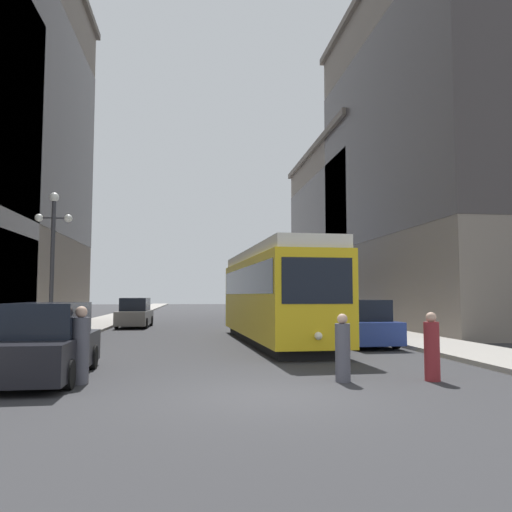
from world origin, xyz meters
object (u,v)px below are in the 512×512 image
object	(u,v)px
parked_car_right_far	(361,324)
transit_bus	(291,296)
pedestrian_crossing_near	(343,350)
parked_car_left_near	(135,314)
streetcar	(274,293)
lamp_post_left_near	(53,244)
parked_car_left_mid	(47,343)
pedestrian_crossing_far	(432,349)
pedestrian_on_sidewalk	(80,347)

from	to	relation	value
parked_car_right_far	transit_bus	bearing A→B (deg)	-92.15
parked_car_right_far	pedestrian_crossing_near	size ratio (longest dim) A/B	2.80
parked_car_left_near	streetcar	bearing A→B (deg)	-56.60
parked_car_left_near	lamp_post_left_near	bearing A→B (deg)	-97.12
parked_car_left_near	pedestrian_crossing_near	xyz separation A→B (m)	(6.98, -20.90, -0.11)
parked_car_left_near	parked_car_left_mid	xyz separation A→B (m)	(-0.00, -19.57, 0.00)
transit_bus	parked_car_left_mid	distance (m)	22.78
pedestrian_crossing_far	parked_car_left_near	bearing A→B (deg)	-117.81
transit_bus	lamp_post_left_near	xyz separation A→B (m)	(-12.01, -12.83, 2.03)
parked_car_right_far	lamp_post_left_near	distance (m)	12.49
parked_car_left_near	pedestrian_crossing_far	size ratio (longest dim) A/B	2.92
transit_bus	pedestrian_crossing_far	xyz separation A→B (m)	(-1.01, -21.86, -1.20)
parked_car_right_far	pedestrian_on_sidewalk	distance (m)	11.86
lamp_post_left_near	streetcar	bearing A→B (deg)	4.85
transit_bus	parked_car_left_mid	bearing A→B (deg)	-114.15
parked_car_right_far	pedestrian_on_sidewalk	xyz separation A→B (m)	(-9.20, -7.49, -0.02)
pedestrian_on_sidewalk	lamp_post_left_near	xyz separation A→B (m)	(-2.86, 8.38, 3.15)
transit_bus	parked_car_right_far	world-z (taller)	transit_bus
transit_bus	pedestrian_crossing_near	world-z (taller)	transit_bus
parked_car_left_mid	pedestrian_crossing_far	distance (m)	9.22
parked_car_left_near	pedestrian_crossing_near	distance (m)	22.03
streetcar	pedestrian_crossing_near	distance (m)	9.72
streetcar	pedestrian_crossing_far	bearing A→B (deg)	-80.10
parked_car_left_mid	pedestrian_on_sidewalk	xyz separation A→B (m)	(0.97, -0.83, -0.03)
streetcar	parked_car_left_mid	bearing A→B (deg)	-132.50
transit_bus	parked_car_right_far	bearing A→B (deg)	-87.55
pedestrian_crossing_far	pedestrian_on_sidewalk	world-z (taller)	pedestrian_on_sidewalk
pedestrian_on_sidewalk	pedestrian_crossing_far	bearing A→B (deg)	79.43
pedestrian_on_sidewalk	lamp_post_left_near	size ratio (longest dim) A/B	0.30
streetcar	pedestrian_crossing_far	distance (m)	10.10
transit_bus	pedestrian_crossing_far	size ratio (longest dim) A/B	7.30
streetcar	parked_car_right_far	world-z (taller)	streetcar
parked_car_left_mid	lamp_post_left_near	xyz separation A→B (m)	(-1.90, 7.55, 3.13)
pedestrian_crossing_near	pedestrian_crossing_far	distance (m)	2.13
streetcar	pedestrian_crossing_far	world-z (taller)	streetcar
parked_car_left_mid	transit_bus	bearing A→B (deg)	62.53
parked_car_left_mid	pedestrian_on_sidewalk	size ratio (longest dim) A/B	2.80
transit_bus	pedestrian_crossing_near	distance (m)	21.97
streetcar	lamp_post_left_near	world-z (taller)	lamp_post_left_near
transit_bus	parked_car_left_mid	xyz separation A→B (m)	(-10.11, -20.39, -1.10)
parked_car_left_near	pedestrian_crossing_near	bearing A→B (deg)	-69.67
streetcar	transit_bus	bearing A→B (deg)	72.55
pedestrian_on_sidewalk	streetcar	bearing A→B (deg)	140.82
transit_bus	pedestrian_on_sidewalk	bearing A→B (deg)	-111.09
pedestrian_crossing_far	lamp_post_left_near	xyz separation A→B (m)	(-11.00, 9.02, 3.23)
parked_car_left_near	pedestrian_crossing_near	size ratio (longest dim) A/B	2.98
parked_car_right_far	pedestrian_crossing_far	xyz separation A→B (m)	(-1.06, -8.13, -0.09)
pedestrian_crossing_near	lamp_post_left_near	distance (m)	12.97
pedestrian_crossing_far	streetcar	bearing A→B (deg)	-128.62
parked_car_left_near	pedestrian_crossing_far	world-z (taller)	parked_car_left_near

